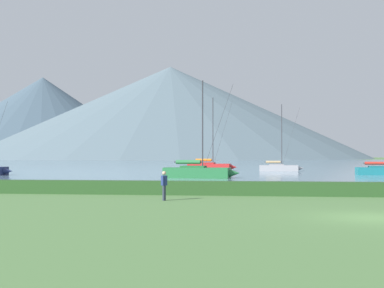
# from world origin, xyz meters

# --- Properties ---
(ground_plane) EXTENTS (1000.00, 1000.00, 0.00)m
(ground_plane) POSITION_xyz_m (0.00, 0.00, 0.00)
(ground_plane) COLOR #517A42
(harbor_water) EXTENTS (320.00, 246.00, 0.00)m
(harbor_water) POSITION_xyz_m (0.00, 137.00, 0.00)
(harbor_water) COLOR slate
(harbor_water) RESTS_ON ground_plane
(hedge_line) EXTENTS (80.00, 1.20, 0.87)m
(hedge_line) POSITION_xyz_m (0.00, 11.00, 0.44)
(hedge_line) COLOR #284C23
(hedge_line) RESTS_ON ground_plane
(sailboat_slip_0) EXTENTS (6.91, 2.08, 10.53)m
(sailboat_slip_0) POSITION_xyz_m (-0.98, 59.66, 0.59)
(sailboat_slip_0) COLOR #9E9EA3
(sailboat_slip_0) RESTS_ON harbor_water
(sailboat_slip_1) EXTENTS (7.11, 2.17, 10.66)m
(sailboat_slip_1) POSITION_xyz_m (11.34, 45.97, 0.61)
(sailboat_slip_1) COLOR #19707A
(sailboat_slip_1) RESTS_ON harbor_water
(sailboat_slip_4) EXTENTS (8.25, 3.17, 12.07)m
(sailboat_slip_4) POSITION_xyz_m (-12.14, 62.53, 0.69)
(sailboat_slip_4) COLOR red
(sailboat_slip_4) RESTS_ON harbor_water
(sailboat_slip_5) EXTENTS (8.55, 3.26, 10.84)m
(sailboat_slip_5) POSITION_xyz_m (-11.04, 34.69, 0.70)
(sailboat_slip_5) COLOR #236B38
(sailboat_slip_5) RESTS_ON harbor_water
(person_seated_viewer) EXTENTS (0.36, 0.57, 1.65)m
(person_seated_viewer) POSITION_xyz_m (-9.86, 6.74, 0.97)
(person_seated_viewer) COLOR #2D3347
(person_seated_viewer) RESTS_ON ground_plane
(distant_hill_west_ridge) EXTENTS (197.72, 197.72, 66.47)m
(distant_hill_west_ridge) POSITION_xyz_m (-177.89, 378.14, 33.24)
(distant_hill_west_ridge) COLOR #425666
(distant_hill_west_ridge) RESTS_ON ground_plane
(distant_hill_central_peak) EXTENTS (281.89, 281.89, 67.01)m
(distant_hill_central_peak) POSITION_xyz_m (-65.88, 344.77, 33.51)
(distant_hill_central_peak) COLOR slate
(distant_hill_central_peak) RESTS_ON ground_plane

